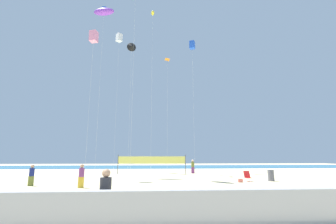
{
  "coord_description": "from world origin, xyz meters",
  "views": [
    {
      "loc": [
        -1.03,
        -18.99,
        2.05
      ],
      "look_at": [
        0.99,
        6.37,
        7.0
      ],
      "focal_mm": 24.98,
      "sensor_mm": 36.0,
      "label": 1
    }
  ],
  "objects_px": {
    "kite_white_box": "(119,38)",
    "kite_pink_box": "(94,37)",
    "beachgoer_navy_shirt": "(32,174)",
    "beachgoer_plum_shirt": "(81,175)",
    "volleyball_net": "(152,161)",
    "kite_blue_box": "(192,45)",
    "kite_yellow_inflatable": "(153,14)",
    "trash_barrel": "(271,175)",
    "kite_violet_inflatable": "(104,12)",
    "kite_orange_diamond": "(167,61)",
    "toddler_figure": "(116,207)",
    "beachgoer_olive_shirt": "(193,166)",
    "beach_handbag": "(240,181)",
    "kite_black_delta": "(132,47)",
    "mother_figure": "(105,193)",
    "folding_beach_chair": "(248,176)"
  },
  "relations": [
    {
      "from": "folding_beach_chair",
      "to": "beach_handbag",
      "type": "height_order",
      "value": "folding_beach_chair"
    },
    {
      "from": "beach_handbag",
      "to": "kite_violet_inflatable",
      "type": "xyz_separation_m",
      "value": [
        -13.57,
        7.02,
        19.78
      ]
    },
    {
      "from": "kite_white_box",
      "to": "beachgoer_plum_shirt",
      "type": "bearing_deg",
      "value": -88.41
    },
    {
      "from": "beachgoer_olive_shirt",
      "to": "beach_handbag",
      "type": "height_order",
      "value": "beachgoer_olive_shirt"
    },
    {
      "from": "beach_handbag",
      "to": "kite_black_delta",
      "type": "relative_size",
      "value": 0.02
    },
    {
      "from": "kite_blue_box",
      "to": "kite_pink_box",
      "type": "distance_m",
      "value": 15.25
    },
    {
      "from": "toddler_figure",
      "to": "volleyball_net",
      "type": "bearing_deg",
      "value": 80.94
    },
    {
      "from": "kite_violet_inflatable",
      "to": "trash_barrel",
      "type": "bearing_deg",
      "value": -20.49
    },
    {
      "from": "beachgoer_navy_shirt",
      "to": "trash_barrel",
      "type": "distance_m",
      "value": 19.53
    },
    {
      "from": "beachgoer_navy_shirt",
      "to": "kite_orange_diamond",
      "type": "height_order",
      "value": "kite_orange_diamond"
    },
    {
      "from": "beachgoer_plum_shirt",
      "to": "kite_violet_inflatable",
      "type": "height_order",
      "value": "kite_violet_inflatable"
    },
    {
      "from": "beachgoer_olive_shirt",
      "to": "kite_orange_diamond",
      "type": "bearing_deg",
      "value": 108.38
    },
    {
      "from": "beachgoer_olive_shirt",
      "to": "beachgoer_navy_shirt",
      "type": "bearing_deg",
      "value": 142.15
    },
    {
      "from": "mother_figure",
      "to": "kite_pink_box",
      "type": "relative_size",
      "value": 0.11
    },
    {
      "from": "beachgoer_navy_shirt",
      "to": "kite_pink_box",
      "type": "height_order",
      "value": "kite_pink_box"
    },
    {
      "from": "kite_black_delta",
      "to": "kite_blue_box",
      "type": "height_order",
      "value": "kite_black_delta"
    },
    {
      "from": "beachgoer_navy_shirt",
      "to": "beachgoer_plum_shirt",
      "type": "relative_size",
      "value": 0.96
    },
    {
      "from": "kite_yellow_inflatable",
      "to": "kite_blue_box",
      "type": "relative_size",
      "value": 1.17
    },
    {
      "from": "toddler_figure",
      "to": "volleyball_net",
      "type": "height_order",
      "value": "volleyball_net"
    },
    {
      "from": "beachgoer_navy_shirt",
      "to": "kite_black_delta",
      "type": "relative_size",
      "value": 0.08
    },
    {
      "from": "toddler_figure",
      "to": "kite_pink_box",
      "type": "relative_size",
      "value": 0.05
    },
    {
      "from": "kite_blue_box",
      "to": "kite_pink_box",
      "type": "height_order",
      "value": "kite_blue_box"
    },
    {
      "from": "beachgoer_olive_shirt",
      "to": "kite_white_box",
      "type": "bearing_deg",
      "value": 78.74
    },
    {
      "from": "kite_yellow_inflatable",
      "to": "kite_orange_diamond",
      "type": "distance_m",
      "value": 6.74
    },
    {
      "from": "volleyball_net",
      "to": "kite_white_box",
      "type": "bearing_deg",
      "value": 136.61
    },
    {
      "from": "volleyball_net",
      "to": "kite_blue_box",
      "type": "xyz_separation_m",
      "value": [
        5.73,
        1.04,
        16.61
      ]
    },
    {
      "from": "mother_figure",
      "to": "kite_blue_box",
      "type": "relative_size",
      "value": 0.09
    },
    {
      "from": "kite_white_box",
      "to": "kite_violet_inflatable",
      "type": "bearing_deg",
      "value": -94.74
    },
    {
      "from": "beachgoer_navy_shirt",
      "to": "mother_figure",
      "type": "bearing_deg",
      "value": -91.4
    },
    {
      "from": "kite_yellow_inflatable",
      "to": "trash_barrel",
      "type": "bearing_deg",
      "value": -39.36
    },
    {
      "from": "kite_white_box",
      "to": "kite_pink_box",
      "type": "bearing_deg",
      "value": -93.36
    },
    {
      "from": "beachgoer_navy_shirt",
      "to": "kite_yellow_inflatable",
      "type": "relative_size",
      "value": 0.07
    },
    {
      "from": "volleyball_net",
      "to": "kite_orange_diamond",
      "type": "xyz_separation_m",
      "value": [
        2.0,
        0.3,
        13.71
      ]
    },
    {
      "from": "volleyball_net",
      "to": "kite_blue_box",
      "type": "relative_size",
      "value": 0.46
    },
    {
      "from": "mother_figure",
      "to": "beach_handbag",
      "type": "xyz_separation_m",
      "value": [
        9.09,
        11.53,
        -0.75
      ]
    },
    {
      "from": "beachgoer_navy_shirt",
      "to": "volleyball_net",
      "type": "xyz_separation_m",
      "value": [
        8.99,
        11.81,
        0.82
      ]
    },
    {
      "from": "beach_handbag",
      "to": "kite_white_box",
      "type": "xyz_separation_m",
      "value": [
        -12.84,
        15.83,
        21.06
      ]
    },
    {
      "from": "beachgoer_navy_shirt",
      "to": "kite_pink_box",
      "type": "bearing_deg",
      "value": 21.14
    },
    {
      "from": "beachgoer_navy_shirt",
      "to": "kite_violet_inflatable",
      "type": "height_order",
      "value": "kite_violet_inflatable"
    },
    {
      "from": "kite_black_delta",
      "to": "folding_beach_chair",
      "type": "bearing_deg",
      "value": -46.86
    },
    {
      "from": "mother_figure",
      "to": "toddler_figure",
      "type": "xyz_separation_m",
      "value": [
        0.35,
        0.03,
        -0.46
      ]
    },
    {
      "from": "kite_yellow_inflatable",
      "to": "kite_black_delta",
      "type": "bearing_deg",
      "value": 132.47
    },
    {
      "from": "trash_barrel",
      "to": "kite_yellow_inflatable",
      "type": "relative_size",
      "value": 0.04
    },
    {
      "from": "mother_figure",
      "to": "kite_violet_inflatable",
      "type": "xyz_separation_m",
      "value": [
        -4.47,
        18.55,
        19.03
      ]
    },
    {
      "from": "kite_orange_diamond",
      "to": "kite_blue_box",
      "type": "bearing_deg",
      "value": 11.34
    },
    {
      "from": "beach_handbag",
      "to": "kite_violet_inflatable",
      "type": "height_order",
      "value": "kite_violet_inflatable"
    },
    {
      "from": "folding_beach_chair",
      "to": "volleyball_net",
      "type": "bearing_deg",
      "value": 90.67
    },
    {
      "from": "folding_beach_chair",
      "to": "kite_orange_diamond",
      "type": "relative_size",
      "value": 0.06
    },
    {
      "from": "trash_barrel",
      "to": "kite_blue_box",
      "type": "relative_size",
      "value": 0.05
    },
    {
      "from": "beachgoer_olive_shirt",
      "to": "kite_white_box",
      "type": "relative_size",
      "value": 0.08
    }
  ]
}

